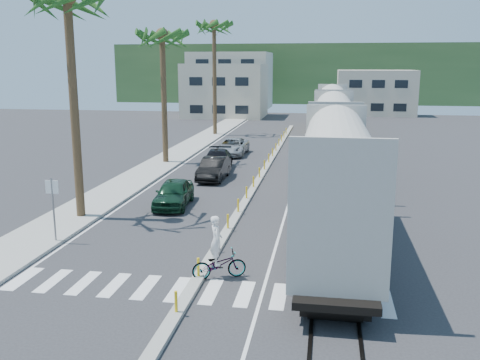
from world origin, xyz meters
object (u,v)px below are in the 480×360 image
car_second (214,169)px  cyclist (218,259)px  car_lead (174,193)px  street_sign (53,201)px

car_second → cyclist: 17.69m
car_lead → car_second: 7.47m
street_sign → cyclist: street_sign is taller
street_sign → car_lead: 7.97m
street_sign → car_lead: street_sign is taller
car_lead → car_second: (0.72, 7.43, 0.00)m
car_lead → car_second: size_ratio=0.99×
car_lead → cyclist: 10.85m
street_sign → car_second: (4.15, 14.52, -1.21)m
car_lead → car_second: bearing=80.5°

